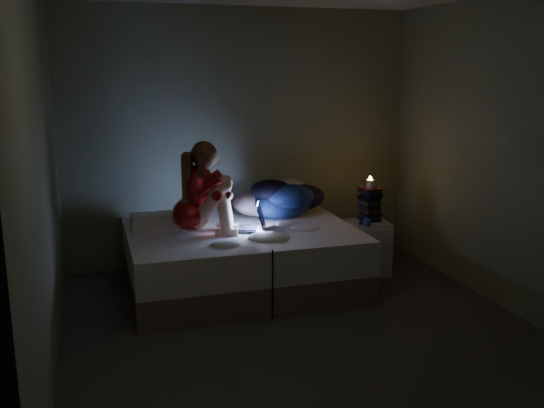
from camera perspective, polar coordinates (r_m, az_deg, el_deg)
name	(u,v)px	position (r m, az deg, el deg)	size (l,w,h in m)	color
floor	(304,333)	(4.76, 3.03, -12.17)	(3.60, 3.80, 0.02)	#3C3A38
wall_back	(241,138)	(6.19, -2.93, 6.27)	(3.60, 0.02, 2.60)	#5A674B
wall_front	(459,233)	(2.70, 17.37, -2.67)	(3.60, 0.02, 2.60)	#5A674B
wall_left	(41,179)	(4.12, -21.14, 2.20)	(0.02, 3.80, 2.60)	#5A674B
wall_right	(514,156)	(5.28, 22.06, 4.25)	(0.02, 3.80, 2.60)	#5A674B
bed	(242,258)	(5.58, -2.89, -5.16)	(2.05, 1.53, 0.56)	beige
pillow	(156,222)	(5.60, -10.96, -1.65)	(0.44, 0.31, 0.13)	silver
woman	(190,188)	(5.30, -7.78, 1.55)	(0.51, 0.34, 0.83)	maroon
laptop	(243,216)	(5.41, -2.76, -1.17)	(0.38, 0.27, 0.27)	black
clothes_pile	(279,197)	(5.92, 0.69, 0.71)	(0.66, 0.53, 0.40)	#0C0D43
nightstand	(367,248)	(6.02, 9.03, -4.13)	(0.40, 0.35, 0.53)	silver
book_stack	(369,205)	(5.98, 9.24, -0.09)	(0.19, 0.25, 0.31)	black
candle	(370,185)	(5.94, 9.31, 1.76)	(0.07, 0.07, 0.08)	beige
phone	(364,223)	(5.88, 8.70, -1.78)	(0.07, 0.14, 0.01)	black
blue_orb	(369,222)	(5.79, 9.20, -1.69)	(0.08, 0.08, 0.08)	#264C82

